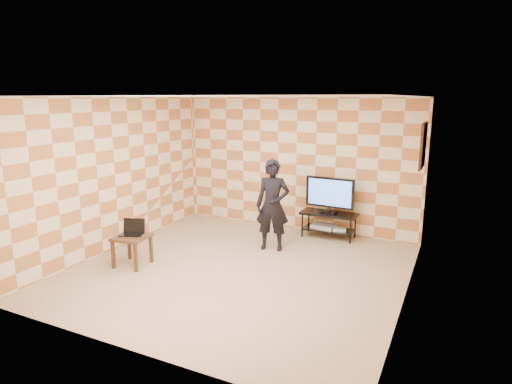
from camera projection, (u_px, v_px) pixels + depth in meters
floor at (240, 269)px, 6.83m from camera, size 5.00×5.00×0.00m
wall_back at (296, 165)px, 8.74m from camera, size 5.00×0.02×2.70m
wall_front at (124, 232)px, 4.34m from camera, size 5.00×0.02×2.70m
wall_left at (115, 174)px, 7.60m from camera, size 0.02×5.00×2.70m
wall_right at (411, 204)px, 5.48m from camera, size 0.02×5.00×2.70m
ceiling at (238, 97)px, 6.25m from camera, size 5.00×5.00×0.02m
wall_art at (423, 145)px, 6.73m from camera, size 0.04×0.72×0.72m
tv_stand at (329, 219)px, 8.33m from camera, size 1.08×0.49×0.50m
tv at (330, 193)px, 8.22m from camera, size 0.96×0.20×0.70m
dvd_player at (324, 226)px, 8.42m from camera, size 0.48×0.37×0.07m
game_console at (340, 229)px, 8.25m from camera, size 0.28×0.23×0.06m
side_table at (132, 241)px, 6.92m from camera, size 0.56×0.56×0.50m
laptop at (133, 231)px, 7.00m from camera, size 0.44×0.40×0.24m
person at (273, 205)px, 7.59m from camera, size 0.67×0.52×1.64m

